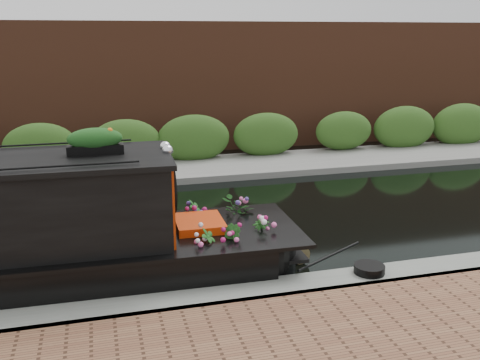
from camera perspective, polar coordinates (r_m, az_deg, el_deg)
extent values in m
plane|color=black|center=(10.40, -10.95, -5.47)|extent=(80.00, 80.00, 0.00)
cube|color=slate|center=(7.41, -8.82, -14.37)|extent=(40.00, 0.60, 0.50)
cube|color=gray|center=(14.40, -12.30, 0.36)|extent=(40.00, 2.40, 0.34)
cube|color=#2F551C|center=(15.27, -12.50, 1.21)|extent=(40.00, 1.10, 2.80)
cube|color=brown|center=(17.32, -12.88, 2.85)|extent=(40.00, 1.00, 8.00)
cube|color=red|center=(8.11, -7.75, -1.61)|extent=(0.10, 1.60, 1.23)
cube|color=black|center=(7.26, -16.46, -3.61)|extent=(0.82, 0.05, 0.50)
cube|color=red|center=(8.40, -4.35, -5.70)|extent=(0.75, 0.84, 0.46)
sphere|color=silver|center=(7.81, -7.74, 3.17)|extent=(0.16, 0.16, 0.16)
sphere|color=silver|center=(8.06, -7.99, 3.54)|extent=(0.16, 0.16, 0.16)
cube|color=black|center=(7.87, -15.15, 3.16)|extent=(0.79, 0.23, 0.14)
ellipsoid|color=orange|center=(7.83, -15.24, 4.42)|extent=(0.86, 0.23, 0.22)
imported|color=#1F531C|center=(7.82, -3.39, -7.05)|extent=(0.32, 0.33, 0.53)
imported|color=#1F531C|center=(7.88, -0.84, -6.77)|extent=(0.33, 0.36, 0.55)
imported|color=#1F531C|center=(9.05, -0.11, -3.59)|extent=(0.71, 0.71, 0.60)
imported|color=#1F531C|center=(8.32, 2.20, -5.76)|extent=(0.38, 0.38, 0.49)
imported|color=#1F531C|center=(8.96, -4.80, -3.91)|extent=(0.33, 0.37, 0.58)
cylinder|color=olive|center=(9.00, 6.09, -7.55)|extent=(0.32, 0.37, 0.32)
cylinder|color=black|center=(8.18, 13.63, -9.21)|extent=(0.45, 0.45, 0.12)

